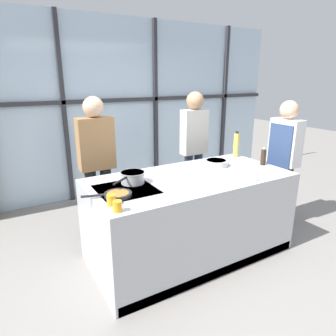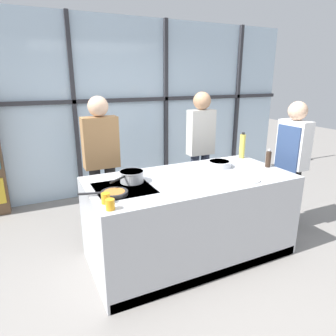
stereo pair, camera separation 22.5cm
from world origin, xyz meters
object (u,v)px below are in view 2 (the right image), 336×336
chef (291,158)px  spectator_center_left (201,144)px  frying_pan (113,193)px  mixing_bowl (219,164)px  oil_bottle (242,146)px  spectator_far_left (101,157)px  juice_glass_near (110,204)px  juice_glass_far (106,198)px  saucepan (132,176)px  white_plate (249,180)px  pepper_grinder (268,159)px

chef → spectator_center_left: size_ratio=0.95×
frying_pan → mixing_bowl: size_ratio=1.53×
oil_bottle → spectator_far_left: bearing=161.3°
spectator_center_left → juice_glass_near: size_ratio=19.58×
frying_pan → oil_bottle: oil_bottle is taller
juice_glass_near → juice_glass_far: 0.14m
oil_bottle → saucepan: bearing=-170.5°
chef → white_plate: chef is taller
juice_glass_far → pepper_grinder: bearing=6.0°
spectator_center_left → frying_pan: size_ratio=4.05×
white_plate → oil_bottle: bearing=55.5°
saucepan → pepper_grinder: 1.59m
mixing_bowl → juice_glass_far: juice_glass_far is taller
mixing_bowl → juice_glass_far: bearing=-162.5°
spectator_center_left → saucepan: size_ratio=4.42×
juice_glass_far → spectator_center_left: bearing=36.3°
mixing_bowl → white_plate: bearing=-91.0°
saucepan → juice_glass_far: 0.54m
chef → juice_glass_near: size_ratio=18.60×
chef → frying_pan: 2.32m
spectator_center_left → frying_pan: bearing=34.5°
saucepan → mixing_bowl: 1.08m
saucepan → juice_glass_far: size_ratio=4.43×
mixing_bowl → pepper_grinder: bearing=-26.6°
spectator_far_left → juice_glass_far: 1.25m
frying_pan → oil_bottle: 1.90m
spectator_far_left → mixing_bowl: (1.18, -0.77, -0.03)m
spectator_far_left → mixing_bowl: 1.41m
white_plate → pepper_grinder: bearing=28.2°
white_plate → juice_glass_near: 1.44m
spectator_far_left → white_plate: spectator_far_left is taller
oil_bottle → juice_glass_far: (-1.93, -0.66, -0.11)m
white_plate → juice_glass_near: (-1.44, -0.07, 0.04)m
white_plate → oil_bottle: size_ratio=0.69×
saucepan → juice_glass_near: 0.65m
spectator_far_left → oil_bottle: spectator_far_left is taller
mixing_bowl → spectator_center_left: bearing=73.9°
chef → oil_bottle: chef is taller
mixing_bowl → oil_bottle: size_ratio=0.84×
juice_glass_near → white_plate: bearing=2.9°
white_plate → pepper_grinder: pepper_grinder is taller
spectator_center_left → white_plate: (-0.23, -1.29, -0.09)m
spectator_far_left → mixing_bowl: spectator_far_left is taller
spectator_far_left → saucepan: spectator_far_left is taller
saucepan → juice_glass_far: saucepan is taller
pepper_grinder → mixing_bowl: bearing=153.4°
spectator_center_left → pepper_grinder: bearing=105.2°
white_plate → mixing_bowl: (0.01, 0.52, 0.03)m
frying_pan → spectator_far_left: bearing=81.5°
saucepan → mixing_bowl: (1.08, 0.06, -0.02)m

